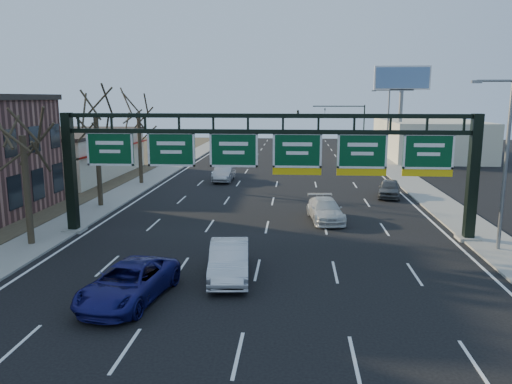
# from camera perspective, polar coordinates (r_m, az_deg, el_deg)

# --- Properties ---
(ground) EXTENTS (160.00, 160.00, 0.00)m
(ground) POSITION_cam_1_polar(r_m,az_deg,el_deg) (22.15, -0.26, -10.61)
(ground) COLOR black
(ground) RESTS_ON ground
(sidewalk_left) EXTENTS (3.00, 120.00, 0.12)m
(sidewalk_left) POSITION_cam_1_polar(r_m,az_deg,el_deg) (43.82, -14.90, -0.15)
(sidewalk_left) COLOR gray
(sidewalk_left) RESTS_ON ground
(sidewalk_right) EXTENTS (3.00, 120.00, 0.12)m
(sidewalk_right) POSITION_cam_1_polar(r_m,az_deg,el_deg) (42.79, 19.45, -0.66)
(sidewalk_right) COLOR gray
(sidewalk_right) RESTS_ON ground
(lane_markings) EXTENTS (21.60, 120.00, 0.01)m
(lane_markings) POSITION_cam_1_polar(r_m,az_deg,el_deg) (41.39, 2.06, -0.49)
(lane_markings) COLOR white
(lane_markings) RESTS_ON ground
(sign_gantry) EXTENTS (24.60, 1.20, 7.20)m
(sign_gantry) POSITION_cam_1_polar(r_m,az_deg,el_deg) (28.81, 1.39, 3.89)
(sign_gantry) COLOR black
(sign_gantry) RESTS_ON ground
(cream_strip) EXTENTS (10.90, 18.40, 4.70)m
(cream_strip) POSITION_cam_1_polar(r_m,az_deg,el_deg) (55.02, -20.49, 4.12)
(cream_strip) COLOR #BBB69B
(cream_strip) RESTS_ON ground
(building_right_distant) EXTENTS (12.00, 20.00, 5.00)m
(building_right_distant) POSITION_cam_1_polar(r_m,az_deg,el_deg) (73.09, 19.11, 5.79)
(building_right_distant) COLOR #BBB69B
(building_right_distant) RESTS_ON ground
(tree_gantry) EXTENTS (3.60, 3.60, 8.48)m
(tree_gantry) POSITION_cam_1_polar(r_m,az_deg,el_deg) (29.42, -25.32, 7.87)
(tree_gantry) COLOR #31271B
(tree_gantry) RESTS_ON sidewalk_left
(tree_mid) EXTENTS (3.60, 3.60, 9.24)m
(tree_mid) POSITION_cam_1_polar(r_m,az_deg,el_deg) (38.41, -17.96, 9.92)
(tree_mid) COLOR #31271B
(tree_mid) RESTS_ON sidewalk_left
(tree_far) EXTENTS (3.60, 3.60, 8.86)m
(tree_far) POSITION_cam_1_polar(r_m,az_deg,el_deg) (47.82, -13.34, 9.77)
(tree_far) COLOR #31271B
(tree_far) RESTS_ON sidewalk_left
(streetlight_near) EXTENTS (2.15, 0.22, 9.00)m
(streetlight_near) POSITION_cam_1_polar(r_m,az_deg,el_deg) (28.80, 26.47, 3.67)
(streetlight_near) COLOR slate
(streetlight_near) RESTS_ON sidewalk_right
(streetlight_far) EXTENTS (2.15, 0.22, 9.00)m
(streetlight_far) POSITION_cam_1_polar(r_m,az_deg,el_deg) (61.57, 14.72, 7.62)
(streetlight_far) COLOR slate
(streetlight_far) RESTS_ON sidewalk_right
(billboard_right) EXTENTS (7.00, 0.50, 12.00)m
(billboard_right) POSITION_cam_1_polar(r_m,az_deg,el_deg) (66.87, 16.31, 11.18)
(billboard_right) COLOR slate
(billboard_right) RESTS_ON ground
(traffic_signal_mast) EXTENTS (10.16, 0.54, 7.00)m
(traffic_signal_mast) POSITION_cam_1_polar(r_m,az_deg,el_deg) (75.70, 7.64, 8.71)
(traffic_signal_mast) COLOR black
(traffic_signal_mast) RESTS_ON ground
(car_blue_suv) EXTENTS (3.37, 5.80, 1.52)m
(car_blue_suv) POSITION_cam_1_polar(r_m,az_deg,el_deg) (20.97, -14.34, -10.01)
(car_blue_suv) COLOR navy
(car_blue_suv) RESTS_ON ground
(car_silver_sedan) EXTENTS (2.21, 5.10, 1.63)m
(car_silver_sedan) POSITION_cam_1_polar(r_m,az_deg,el_deg) (22.81, -3.07, -7.80)
(car_silver_sedan) COLOR #BCBCC1
(car_silver_sedan) RESTS_ON ground
(car_white_wagon) EXTENTS (2.61, 5.19, 1.44)m
(car_white_wagon) POSITION_cam_1_polar(r_m,az_deg,el_deg) (33.45, 7.93, -2.04)
(car_white_wagon) COLOR silver
(car_white_wagon) RESTS_ON ground
(car_grey_far) EXTENTS (2.54, 4.51, 1.45)m
(car_grey_far) POSITION_cam_1_polar(r_m,az_deg,el_deg) (42.41, 15.01, 0.41)
(car_grey_far) COLOR #44484A
(car_grey_far) RESTS_ON ground
(car_silver_distant) EXTENTS (1.76, 4.87, 1.60)m
(car_silver_distant) POSITION_cam_1_polar(r_m,az_deg,el_deg) (48.98, -3.68, 2.19)
(car_silver_distant) COLOR #A1A1A5
(car_silver_distant) RESTS_ON ground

